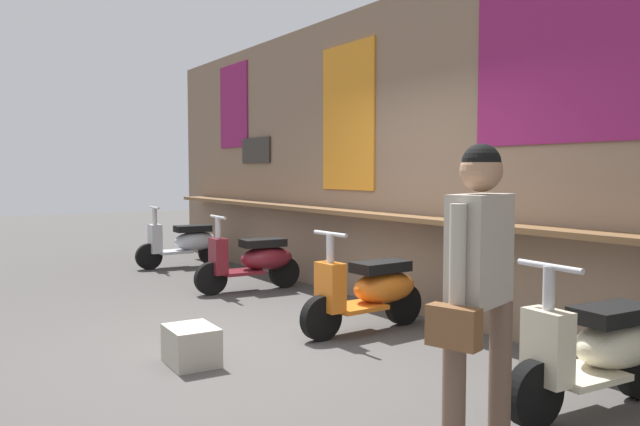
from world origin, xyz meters
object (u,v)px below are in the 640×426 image
Objects in this scene: shopper_with_handbag at (478,269)px; scooter_orange at (371,290)px; scooter_cream at (600,349)px; merchandise_crate at (191,345)px; scooter_maroon at (255,260)px; scooter_silver at (186,242)px.

scooter_orange is at bearing 137.32° from shopper_with_handbag.
scooter_cream reaches higher than merchandise_crate.
shopper_with_handbag is at bearing 79.73° from scooter_maroon.
scooter_maroon is 2.40m from scooter_orange.
scooter_cream is (7.12, -0.00, 0.00)m from scooter_silver.
shopper_with_handbag is (0.04, -1.15, 0.61)m from scooter_cream.
scooter_maroon and scooter_cream have the same top height.
scooter_silver is at bearing -86.05° from scooter_cream.
shopper_with_handbag reaches higher than merchandise_crate.
scooter_cream is at bearing 93.27° from scooter_maroon.
scooter_orange reaches higher than merchandise_crate.
scooter_maroon is 1.00× the size of scooter_orange.
scooter_silver is 1.00× the size of scooter_cream.
scooter_cream is at bearing 38.30° from merchandise_crate.
merchandise_crate is at bearing 178.90° from shopper_with_handbag.
scooter_orange is at bearing 91.81° from merchandise_crate.
shopper_with_handbag is (7.15, -1.15, 0.61)m from scooter_silver.
merchandise_crate is (0.06, -1.81, -0.24)m from scooter_orange.
scooter_maroon is 4.96m from shopper_with_handbag.
scooter_silver is at bearing -92.75° from scooter_orange.
scooter_cream is 3.19× the size of merchandise_crate.
shopper_with_handbag reaches higher than scooter_cream.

